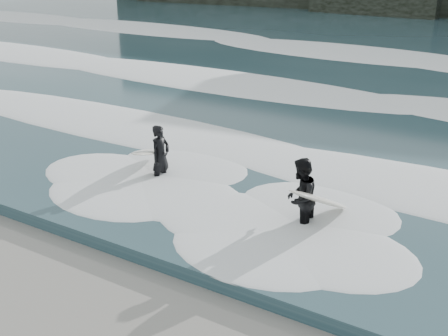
{
  "coord_description": "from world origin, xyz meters",
  "views": [
    {
      "loc": [
        5.79,
        -3.96,
        5.71
      ],
      "look_at": [
        -0.25,
        5.92,
        1.0
      ],
      "focal_mm": 45.0,
      "sensor_mm": 36.0,
      "label": 1
    }
  ],
  "objects": [
    {
      "name": "sea",
      "position": [
        0.0,
        29.0,
        0.15
      ],
      "size": [
        90.0,
        52.0,
        0.3
      ],
      "primitive_type": "cube",
      "color": "#2A464F",
      "rests_on": "ground"
    },
    {
      "name": "foam_near",
      "position": [
        0.0,
        9.0,
        0.4
      ],
      "size": [
        60.0,
        3.2,
        0.2
      ],
      "primitive_type": "ellipsoid",
      "color": "white",
      "rests_on": "sea"
    },
    {
      "name": "foam_mid",
      "position": [
        0.0,
        16.0,
        0.42
      ],
      "size": [
        60.0,
        4.0,
        0.24
      ],
      "primitive_type": "ellipsoid",
      "color": "white",
      "rests_on": "sea"
    },
    {
      "name": "foam_far",
      "position": [
        0.0,
        25.0,
        0.45
      ],
      "size": [
        60.0,
        4.8,
        0.3
      ],
      "primitive_type": "ellipsoid",
      "color": "white",
      "rests_on": "sea"
    },
    {
      "name": "surfer_left",
      "position": [
        -2.34,
        6.18,
        0.8
      ],
      "size": [
        1.28,
        2.14,
        1.59
      ],
      "color": "black",
      "rests_on": "ground"
    },
    {
      "name": "surfer_right",
      "position": [
        1.79,
        5.67,
        0.86
      ],
      "size": [
        1.26,
        2.17,
        1.69
      ],
      "color": "black",
      "rests_on": "ground"
    }
  ]
}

